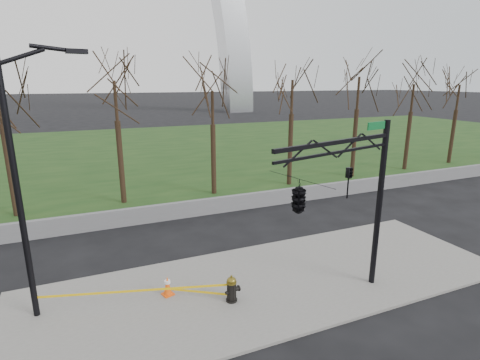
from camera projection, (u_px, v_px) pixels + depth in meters
name	position (u px, v px, depth m)	size (l,w,h in m)	color
ground	(271.00, 283.00, 13.75)	(500.00, 500.00, 0.00)	black
sidewalk	(271.00, 282.00, 13.73)	(18.00, 6.00, 0.10)	slate
grass_strip	(142.00, 150.00, 40.41)	(120.00, 40.00, 0.06)	#183613
guardrail	(204.00, 207.00, 20.74)	(60.00, 0.30, 0.90)	#59595B
tree_row	(251.00, 129.00, 25.13)	(55.34, 4.00, 8.26)	black
fire_hydrant	(232.00, 289.00, 12.38)	(0.58, 0.38, 0.93)	black
traffic_cone	(167.00, 286.00, 12.76)	(0.45, 0.45, 0.70)	#FA550D
street_light	(24.00, 172.00, 10.68)	(2.37, 0.62, 8.21)	black
traffic_signal_mast	(318.00, 191.00, 10.75)	(4.97, 2.54, 6.00)	black
caution_tape	(154.00, 291.00, 12.13)	(5.92, 1.69, 0.47)	yellow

